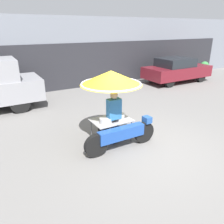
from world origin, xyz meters
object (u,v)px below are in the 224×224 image
Objects in this scene: parked_car at (176,70)px; potted_plant at (204,66)px; vendor_motorcycle_cart at (113,90)px; vendor_person at (114,115)px.

potted_plant is at bearing 13.68° from parked_car.
vendor_motorcycle_cart reaches higher than parked_car.
vendor_person reaches higher than potted_plant.
potted_plant is at bearing 27.18° from vendor_person.
vendor_person is 0.37× the size of parked_car.
vendor_motorcycle_cart is 0.52× the size of parked_car.
vendor_person is 8.59m from parked_car.
parked_car is (7.17, 4.60, -0.82)m from vendor_motorcycle_cart.
parked_car is at bearing 33.19° from vendor_person.
vendor_motorcycle_cart is 1.40× the size of vendor_person.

